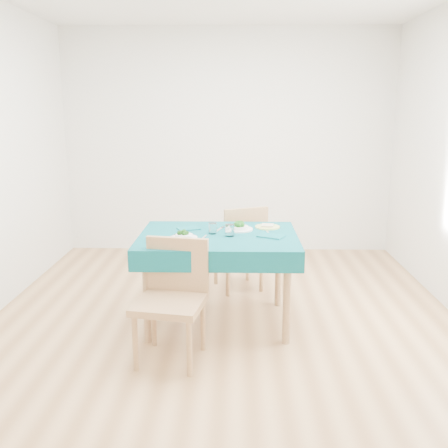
{
  "coord_description": "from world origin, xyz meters",
  "views": [
    {
      "loc": [
        0.09,
        -3.9,
        1.76
      ],
      "look_at": [
        0.0,
        0.0,
        0.85
      ],
      "focal_mm": 40.0,
      "sensor_mm": 36.0,
      "label": 1
    }
  ],
  "objects_px": {
    "bowl_far": "(239,226)",
    "chair_near": "(169,284)",
    "table": "(218,279)",
    "side_plate": "(267,227)",
    "chair_far": "(238,235)",
    "bowl_near": "(184,235)"
  },
  "relations": [
    {
      "from": "table",
      "to": "chair_near",
      "type": "height_order",
      "value": "chair_near"
    },
    {
      "from": "side_plate",
      "to": "chair_near",
      "type": "bearing_deg",
      "value": -128.6
    },
    {
      "from": "chair_far",
      "to": "bowl_far",
      "type": "xyz_separation_m",
      "value": [
        0.0,
        -0.66,
        0.25
      ]
    },
    {
      "from": "bowl_near",
      "to": "bowl_far",
      "type": "bearing_deg",
      "value": 34.04
    },
    {
      "from": "table",
      "to": "chair_far",
      "type": "bearing_deg",
      "value": 78.55
    },
    {
      "from": "chair_far",
      "to": "side_plate",
      "type": "height_order",
      "value": "chair_far"
    },
    {
      "from": "table",
      "to": "bowl_far",
      "type": "xyz_separation_m",
      "value": [
        0.17,
        0.17,
        0.41
      ]
    },
    {
      "from": "table",
      "to": "bowl_far",
      "type": "height_order",
      "value": "bowl_far"
    },
    {
      "from": "bowl_far",
      "to": "bowl_near",
      "type": "bearing_deg",
      "value": -145.96
    },
    {
      "from": "bowl_near",
      "to": "side_plate",
      "type": "bearing_deg",
      "value": 29.89
    },
    {
      "from": "chair_far",
      "to": "bowl_far",
      "type": "relative_size",
      "value": 4.7
    },
    {
      "from": "bowl_far",
      "to": "chair_near",
      "type": "bearing_deg",
      "value": -120.77
    },
    {
      "from": "side_plate",
      "to": "chair_far",
      "type": "bearing_deg",
      "value": 113.5
    },
    {
      "from": "table",
      "to": "chair_far",
      "type": "distance_m",
      "value": 0.86
    },
    {
      "from": "bowl_near",
      "to": "bowl_far",
      "type": "height_order",
      "value": "bowl_far"
    },
    {
      "from": "chair_near",
      "to": "side_plate",
      "type": "relative_size",
      "value": 5.38
    },
    {
      "from": "chair_near",
      "to": "side_plate",
      "type": "bearing_deg",
      "value": 61.55
    },
    {
      "from": "chair_near",
      "to": "bowl_near",
      "type": "bearing_deg",
      "value": 94.33
    },
    {
      "from": "chair_near",
      "to": "side_plate",
      "type": "height_order",
      "value": "chair_near"
    },
    {
      "from": "bowl_near",
      "to": "side_plate",
      "type": "height_order",
      "value": "bowl_near"
    },
    {
      "from": "chair_near",
      "to": "side_plate",
      "type": "distance_m",
      "value": 1.19
    },
    {
      "from": "bowl_near",
      "to": "side_plate",
      "type": "distance_m",
      "value": 0.78
    }
  ]
}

